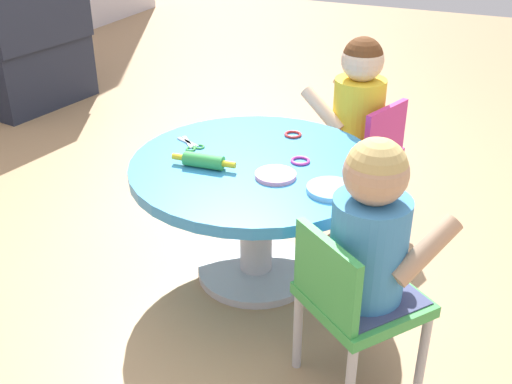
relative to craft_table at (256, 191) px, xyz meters
name	(u,v)px	position (x,y,z in m)	size (l,w,h in m)	color
ground_plane	(256,273)	(0.00, 0.00, -0.36)	(10.00, 10.00, 0.00)	tan
craft_table	(256,191)	(0.00, 0.00, 0.00)	(0.88, 0.88, 0.47)	silver
child_chair_left	(353,301)	(-0.40, -0.48, -0.05)	(0.42, 0.42, 0.54)	#B7B7BC
seated_child_left	(372,228)	(-0.37, -0.50, 0.18)	(0.44, 0.42, 0.51)	#3F4772
child_chair_right	(362,153)	(0.58, -0.23, -0.05)	(0.38, 0.38, 0.54)	#B7B7BC
seated_child_right	(358,100)	(0.59, -0.20, 0.18)	(0.37, 0.41, 0.51)	#3F4772
armchair_dark	(19,54)	(1.16, 2.15, -0.05)	(0.80, 0.81, 0.85)	#232838
rolling_pin	(204,161)	(-0.11, 0.15, 0.14)	(0.06, 0.23, 0.05)	green
craft_scissors	(192,145)	(0.03, 0.27, 0.12)	(0.12, 0.14, 0.01)	silver
playdough_blob_0	(276,175)	(-0.08, -0.11, 0.12)	(0.14, 0.14, 0.01)	pink
playdough_blob_1	(331,189)	(-0.10, -0.30, 0.12)	(0.16, 0.16, 0.02)	#8CCCF2
cookie_cutter_0	(300,161)	(0.06, -0.14, 0.12)	(0.07, 0.07, 0.01)	#D83FA5
cookie_cutter_1	(293,134)	(0.27, -0.03, 0.12)	(0.07, 0.07, 0.01)	red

